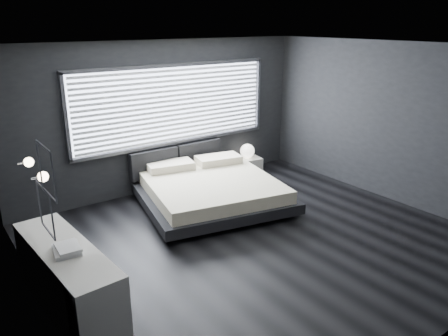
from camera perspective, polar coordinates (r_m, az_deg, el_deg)
room at (r=6.13m, az=4.68°, el=2.36°), size 6.04×6.00×2.80m
window at (r=8.35m, az=-6.41°, el=8.19°), size 4.14×0.09×1.52m
headboard at (r=8.54m, az=-6.15°, el=1.24°), size 1.96×0.16×0.52m
sconce_near at (r=4.85m, az=-22.60°, el=-1.06°), size 0.18×0.11×0.11m
sconce_far at (r=5.41m, az=-24.18°, el=0.70°), size 0.18×0.11×0.11m
wall_art_upper at (r=4.19m, az=-22.20°, el=-0.37°), size 0.01×0.48×0.48m
wall_art_lower at (r=4.58m, az=-22.28°, el=-5.09°), size 0.01×0.48×0.48m
bed at (r=7.72m, az=-1.72°, el=-2.82°), size 2.81×2.73×0.62m
nightstand at (r=9.44m, az=3.00°, el=0.43°), size 0.61×0.53×0.32m
orb_lamp at (r=9.34m, az=3.06°, el=2.24°), size 0.30×0.30×0.30m
dresser at (r=5.33m, az=-19.67°, el=-13.38°), size 0.68×1.97×0.77m
book_stack at (r=5.03m, az=-19.80°, el=-9.91°), size 0.32×0.39×0.07m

